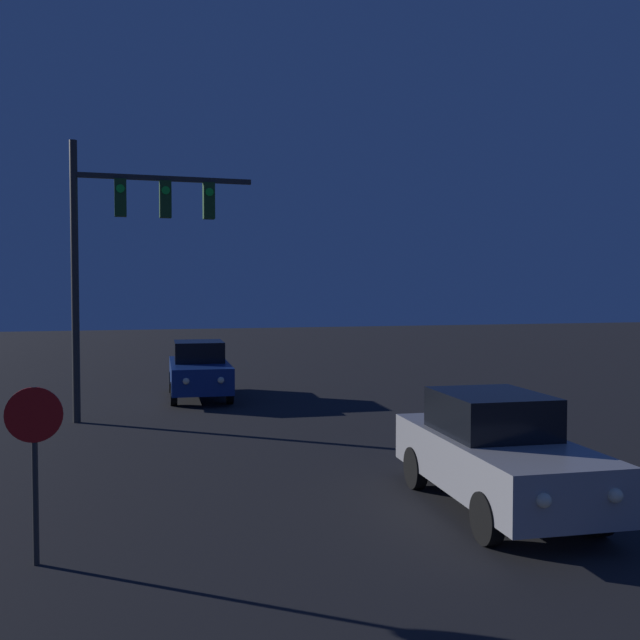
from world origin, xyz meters
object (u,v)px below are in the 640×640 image
object	(u,v)px
car_far	(199,370)
stop_sign	(34,443)
traffic_signal_mast	(126,233)
car_near	(496,452)

from	to	relation	value
car_far	stop_sign	bearing A→B (deg)	78.61
car_far	traffic_signal_mast	world-z (taller)	traffic_signal_mast
car_far	stop_sign	size ratio (longest dim) A/B	2.11
car_far	traffic_signal_mast	bearing A→B (deg)	60.19
car_near	car_far	bearing A→B (deg)	-72.62
car_near	traffic_signal_mast	bearing A→B (deg)	-56.65
car_far	stop_sign	world-z (taller)	stop_sign
stop_sign	car_near	bearing A→B (deg)	3.72
car_far	traffic_signal_mast	distance (m)	5.37
stop_sign	car_far	bearing A→B (deg)	74.86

